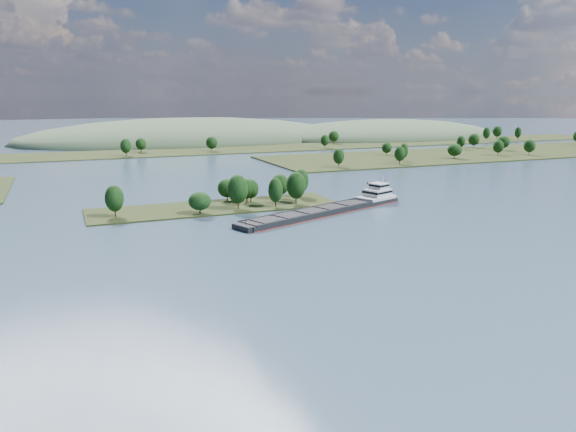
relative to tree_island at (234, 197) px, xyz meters
name	(u,v)px	position (x,y,z in m)	size (l,w,h in m)	color
ground	(267,245)	(-7.38, -59.17, -4.20)	(1800.00, 1800.00, 0.00)	#3C5267
tree_island	(234,197)	(0.00, 0.00, 0.00)	(100.00, 30.04, 14.78)	#232D14
right_bank	(475,153)	(224.80, 120.64, -3.19)	(320.00, 90.00, 13.67)	#232D14
back_shoreline	(151,152)	(1.07, 220.52, -3.53)	(900.00, 60.00, 16.22)	#232D14
hill_east	(386,137)	(252.62, 290.83, -4.20)	(260.00, 140.00, 36.00)	#3E553A
hill_west	(189,141)	(52.62, 320.83, -4.20)	(320.00, 160.00, 44.00)	#3E553A
cargo_barge	(334,208)	(34.04, -22.93, -2.80)	(80.22, 38.54, 11.12)	black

